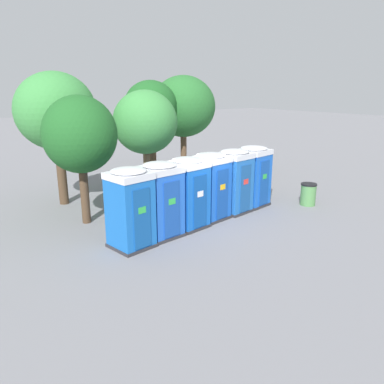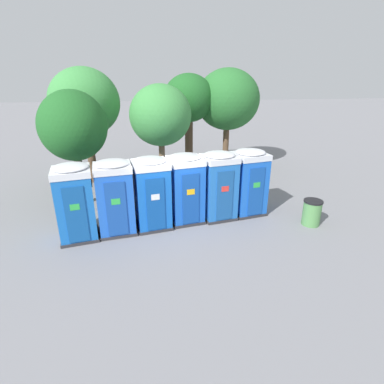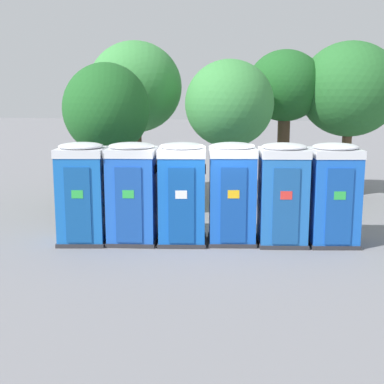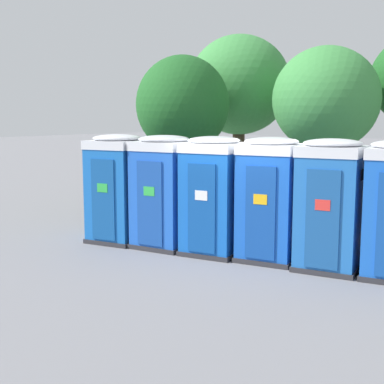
{
  "view_description": "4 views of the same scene",
  "coord_description": "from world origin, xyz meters",
  "px_view_note": "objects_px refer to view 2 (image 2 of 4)",
  "views": [
    {
      "loc": [
        -7.69,
        -10.8,
        4.84
      ],
      "look_at": [
        -0.38,
        -0.2,
        1.25
      ],
      "focal_mm": 35.0,
      "sensor_mm": 36.0,
      "label": 1
    },
    {
      "loc": [
        -0.66,
        -10.05,
        5.05
      ],
      "look_at": [
        0.87,
        0.02,
        1.12
      ],
      "focal_mm": 28.0,
      "sensor_mm": 36.0,
      "label": 2
    },
    {
      "loc": [
        2.23,
        -13.08,
        3.76
      ],
      "look_at": [
        -0.35,
        -0.2,
        1.3
      ],
      "focal_mm": 50.0,
      "sensor_mm": 36.0,
      "label": 3
    },
    {
      "loc": [
        5.97,
        -9.52,
        2.97
      ],
      "look_at": [
        -1.13,
        -0.33,
        1.3
      ],
      "focal_mm": 50.0,
      "sensor_mm": 36.0,
      "label": 4
    }
  ],
  "objects_px": {
    "portapotty_2": "(152,193)",
    "portapotty_4": "(218,185)",
    "street_tree_2": "(85,103)",
    "street_tree_4": "(228,100)",
    "portapotty_0": "(75,202)",
    "street_tree_0": "(73,127)",
    "portapotty_3": "(186,188)",
    "portapotty_5": "(248,182)",
    "street_tree_3": "(189,100)",
    "portapotty_1": "(115,197)",
    "trash_can": "(312,212)",
    "street_tree_1": "(161,116)"
  },
  "relations": [
    {
      "from": "portapotty_2",
      "to": "portapotty_4",
      "type": "xyz_separation_m",
      "value": [
        2.47,
        0.41,
        -0.0
      ]
    },
    {
      "from": "street_tree_2",
      "to": "street_tree_4",
      "type": "distance_m",
      "value": 7.56
    },
    {
      "from": "portapotty_2",
      "to": "street_tree_2",
      "type": "bearing_deg",
      "value": 117.83
    },
    {
      "from": "portapotty_2",
      "to": "portapotty_4",
      "type": "distance_m",
      "value": 2.5
    },
    {
      "from": "street_tree_2",
      "to": "portapotty_0",
      "type": "bearing_deg",
      "value": -86.18
    },
    {
      "from": "portapotty_0",
      "to": "street_tree_0",
      "type": "bearing_deg",
      "value": 97.83
    },
    {
      "from": "street_tree_0",
      "to": "street_tree_4",
      "type": "relative_size",
      "value": 0.84
    },
    {
      "from": "portapotty_3",
      "to": "portapotty_5",
      "type": "bearing_deg",
      "value": 7.68
    },
    {
      "from": "street_tree_2",
      "to": "street_tree_3",
      "type": "height_order",
      "value": "street_tree_2"
    },
    {
      "from": "portapotty_0",
      "to": "portapotty_2",
      "type": "relative_size",
      "value": 1.0
    },
    {
      "from": "portapotty_1",
      "to": "portapotty_3",
      "type": "relative_size",
      "value": 1.0
    },
    {
      "from": "portapotty_2",
      "to": "trash_can",
      "type": "height_order",
      "value": "portapotty_2"
    },
    {
      "from": "portapotty_1",
      "to": "portapotty_3",
      "type": "bearing_deg",
      "value": 11.17
    },
    {
      "from": "street_tree_0",
      "to": "street_tree_2",
      "type": "distance_m",
      "value": 2.95
    },
    {
      "from": "portapotty_5",
      "to": "trash_can",
      "type": "distance_m",
      "value": 2.53
    },
    {
      "from": "portapotty_5",
      "to": "street_tree_3",
      "type": "distance_m",
      "value": 6.82
    },
    {
      "from": "portapotty_4",
      "to": "street_tree_0",
      "type": "distance_m",
      "value": 6.07
    },
    {
      "from": "portapotty_3",
      "to": "portapotty_4",
      "type": "xyz_separation_m",
      "value": [
        1.25,
        0.12,
        -0.0
      ]
    },
    {
      "from": "street_tree_3",
      "to": "portapotty_2",
      "type": "bearing_deg",
      "value": -108.52
    },
    {
      "from": "portapotty_1",
      "to": "portapotty_3",
      "type": "height_order",
      "value": "same"
    },
    {
      "from": "street_tree_0",
      "to": "street_tree_3",
      "type": "xyz_separation_m",
      "value": [
        5.13,
        4.23,
        0.66
      ]
    },
    {
      "from": "street_tree_2",
      "to": "trash_can",
      "type": "distance_m",
      "value": 11.05
    },
    {
      "from": "trash_can",
      "to": "street_tree_2",
      "type": "bearing_deg",
      "value": 144.24
    },
    {
      "from": "street_tree_3",
      "to": "street_tree_4",
      "type": "relative_size",
      "value": 0.95
    },
    {
      "from": "portapotty_3",
      "to": "street_tree_3",
      "type": "distance_m",
      "value": 7.06
    },
    {
      "from": "portapotty_5",
      "to": "street_tree_1",
      "type": "bearing_deg",
      "value": 130.49
    },
    {
      "from": "portapotty_0",
      "to": "trash_can",
      "type": "distance_m",
      "value": 8.18
    },
    {
      "from": "portapotty_3",
      "to": "portapotty_5",
      "type": "xyz_separation_m",
      "value": [
        2.48,
        0.33,
        -0.0
      ]
    },
    {
      "from": "portapotty_5",
      "to": "street_tree_4",
      "type": "bearing_deg",
      "value": 82.95
    },
    {
      "from": "street_tree_3",
      "to": "street_tree_4",
      "type": "bearing_deg",
      "value": 9.71
    },
    {
      "from": "street_tree_1",
      "to": "street_tree_4",
      "type": "relative_size",
      "value": 0.87
    },
    {
      "from": "portapotty_1",
      "to": "portapotty_5",
      "type": "bearing_deg",
      "value": 9.42
    },
    {
      "from": "street_tree_1",
      "to": "street_tree_3",
      "type": "xyz_separation_m",
      "value": [
        1.66,
        2.51,
        0.52
      ]
    },
    {
      "from": "trash_can",
      "to": "portapotty_3",
      "type": "bearing_deg",
      "value": 167.02
    },
    {
      "from": "portapotty_1",
      "to": "portapotty_4",
      "type": "xyz_separation_m",
      "value": [
        3.71,
        0.6,
        0.0
      ]
    },
    {
      "from": "portapotty_4",
      "to": "street_tree_4",
      "type": "height_order",
      "value": "street_tree_4"
    },
    {
      "from": "street_tree_3",
      "to": "street_tree_4",
      "type": "distance_m",
      "value": 2.28
    },
    {
      "from": "street_tree_1",
      "to": "trash_can",
      "type": "height_order",
      "value": "street_tree_1"
    },
    {
      "from": "portapotty_3",
      "to": "street_tree_4",
      "type": "bearing_deg",
      "value": 64.37
    },
    {
      "from": "portapotty_0",
      "to": "portapotty_5",
      "type": "height_order",
      "value": "same"
    },
    {
      "from": "street_tree_2",
      "to": "street_tree_4",
      "type": "xyz_separation_m",
      "value": [
        7.36,
        1.74,
        -0.06
      ]
    },
    {
      "from": "portapotty_3",
      "to": "street_tree_1",
      "type": "distance_m",
      "value": 4.52
    },
    {
      "from": "street_tree_1",
      "to": "portapotty_3",
      "type": "bearing_deg",
      "value": -81.21
    },
    {
      "from": "portapotty_2",
      "to": "trash_can",
      "type": "xyz_separation_m",
      "value": [
        5.67,
        -0.74,
        -0.81
      ]
    },
    {
      "from": "portapotty_3",
      "to": "street_tree_2",
      "type": "bearing_deg",
      "value": 128.53
    },
    {
      "from": "portapotty_5",
      "to": "street_tree_2",
      "type": "bearing_deg",
      "value": 143.9
    },
    {
      "from": "portapotty_5",
      "to": "street_tree_4",
      "type": "relative_size",
      "value": 0.46
    },
    {
      "from": "portapotty_0",
      "to": "street_tree_4",
      "type": "distance_m",
      "value": 10.61
    },
    {
      "from": "portapotty_1",
      "to": "street_tree_0",
      "type": "xyz_separation_m",
      "value": [
        -1.63,
        2.72,
        1.96
      ]
    },
    {
      "from": "street_tree_2",
      "to": "trash_can",
      "type": "bearing_deg",
      "value": -35.76
    }
  ]
}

